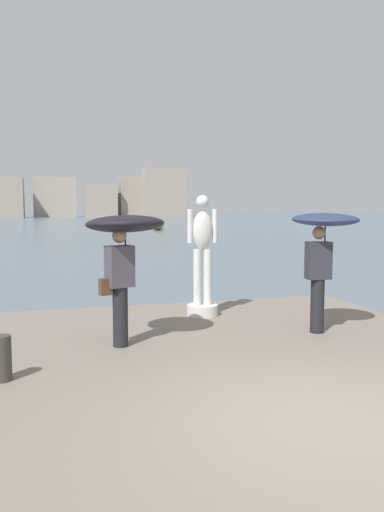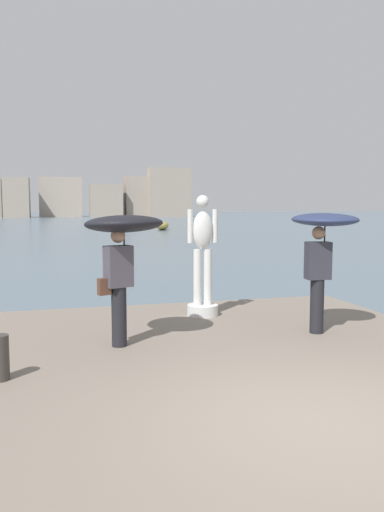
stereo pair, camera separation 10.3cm
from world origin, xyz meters
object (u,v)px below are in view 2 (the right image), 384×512
object	(u,v)px
onlooker_left	(122,239)
onlooker_right	(323,238)
boat_far	(163,226)
statue_white_figure	(203,265)
mooring_bollard	(0,358)

from	to	relation	value
onlooker_left	onlooker_right	world-z (taller)	onlooker_right
onlooker_right	boat_far	bearing A→B (deg)	81.10
statue_white_figure	boat_far	distance (m)	44.86
statue_white_figure	boat_far	world-z (taller)	statue_white_figure
statue_white_figure	mooring_bollard	distance (m)	4.41
mooring_bollard	onlooker_left	bearing A→B (deg)	35.70
onlooker_left	boat_far	world-z (taller)	onlooker_left
statue_white_figure	boat_far	bearing A→B (deg)	78.88
onlooker_left	boat_far	size ratio (longest dim) A/B	0.49
statue_white_figure	onlooker_left	size ratio (longest dim) A/B	1.16
onlooker_left	boat_far	xyz separation A→B (m)	(10.36, 45.66, -1.54)
onlooker_left	mooring_bollard	size ratio (longest dim) A/B	3.61
onlooker_left	mooring_bollard	distance (m)	2.38
onlooker_left	onlooker_right	bearing A→B (deg)	-1.79
statue_white_figure	onlooker_right	xyz separation A→B (m)	(1.49, -1.75, 0.58)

